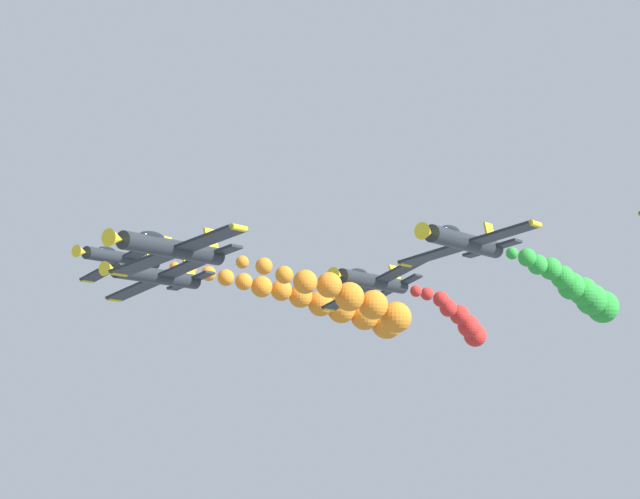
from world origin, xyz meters
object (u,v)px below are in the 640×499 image
(airplane_trailing, at_px, (120,258))
(airplane_lead, at_px, (171,248))
(airplane_left_inner, at_px, (464,241))
(airplane_right_inner, at_px, (155,276))
(airplane_left_outer, at_px, (372,281))

(airplane_trailing, bearing_deg, airplane_lead, 135.33)
(airplane_left_inner, bearing_deg, airplane_trailing, -18.17)
(airplane_lead, xyz_separation_m, airplane_left_inner, (-12.89, -12.83, 0.94))
(airplane_trailing, bearing_deg, airplane_right_inner, 138.53)
(airplane_left_outer, bearing_deg, airplane_trailing, -2.62)
(airplane_left_outer, distance_m, airplane_trailing, 25.73)
(airplane_left_inner, height_order, airplane_trailing, airplane_trailing)
(airplane_left_inner, relative_size, airplane_trailing, 1.00)
(airplane_right_inner, relative_size, airplane_trailing, 1.00)
(airplane_trailing, bearing_deg, airplane_left_outer, 177.38)
(airplane_left_inner, xyz_separation_m, airplane_right_inner, (24.85, -0.45, -0.63))
(airplane_left_outer, height_order, airplane_trailing, airplane_trailing)
(airplane_left_inner, bearing_deg, airplane_right_inner, -1.04)
(airplane_trailing, bearing_deg, airplane_left_inner, 161.83)
(airplane_lead, relative_size, airplane_right_inner, 1.00)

